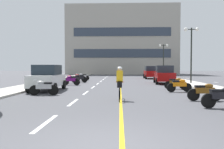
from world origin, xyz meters
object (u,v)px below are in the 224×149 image
(motorcycle_5, at_px, (176,83))
(motorcycle_3, at_px, (44,87))
(motorcycle_1, at_px, (222,97))
(motorcycle_4, at_px, (179,85))
(parked_car_mid, at_px, (164,75))
(parked_car_far, at_px, (151,72))
(street_lamp_mid, at_px, (191,43))
(cyclist_rider, at_px, (120,83))
(street_lamp_far, at_px, (164,53))
(motorcycle_7, at_px, (71,79))
(motorcycle_10, at_px, (82,77))
(parked_car_near, at_px, (48,78))
(motorcycle_6, at_px, (71,80))
(motorcycle_8, at_px, (79,78))
(motorcycle_9, at_px, (79,77))
(motorcycle_2, at_px, (205,91))

(motorcycle_5, bearing_deg, motorcycle_3, -155.68)
(motorcycle_1, relative_size, motorcycle_4, 1.00)
(parked_car_mid, distance_m, motorcycle_1, 13.73)
(parked_car_far, distance_m, motorcycle_3, 21.60)
(street_lamp_mid, height_order, cyclist_rider, street_lamp_mid)
(motorcycle_4, xyz_separation_m, cyclist_rider, (-3.98, -3.81, 0.41))
(street_lamp_mid, distance_m, street_lamp_far, 13.38)
(motorcycle_7, xyz_separation_m, motorcycle_10, (0.24, 5.48, 0.00))
(motorcycle_7, bearing_deg, motorcycle_5, -30.62)
(parked_car_near, distance_m, parked_car_far, 19.51)
(motorcycle_7, distance_m, motorcycle_10, 5.48)
(parked_car_far, xyz_separation_m, motorcycle_10, (-9.12, -4.84, -0.44))
(motorcycle_3, height_order, motorcycle_6, same)
(motorcycle_7, bearing_deg, motorcycle_10, 87.50)
(motorcycle_8, bearing_deg, motorcycle_1, -60.22)
(parked_car_far, bearing_deg, parked_car_mid, -90.03)
(parked_car_near, xyz_separation_m, motorcycle_9, (0.36, 10.28, -0.44))
(motorcycle_4, bearing_deg, motorcycle_8, 133.08)
(motorcycle_1, bearing_deg, cyclist_rider, 153.02)
(parked_car_near, xyz_separation_m, parked_car_far, (9.60, 16.98, 0.00))
(street_lamp_mid, height_order, parked_car_near, street_lamp_mid)
(motorcycle_1, xyz_separation_m, motorcycle_7, (-9.02, 13.27, 0.00))
(parked_car_mid, height_order, motorcycle_8, parked_car_mid)
(parked_car_far, bearing_deg, motorcycle_7, -132.21)
(motorcycle_9, bearing_deg, cyclist_rider, -72.17)
(motorcycle_5, bearing_deg, motorcycle_2, -90.33)
(motorcycle_10, bearing_deg, parked_car_far, 27.95)
(parked_car_mid, xyz_separation_m, cyclist_rider, (-4.48, -11.60, -0.03))
(motorcycle_1, bearing_deg, motorcycle_3, 155.49)
(motorcycle_3, relative_size, motorcycle_10, 1.04)
(street_lamp_mid, xyz_separation_m, motorcycle_7, (-11.87, 0.02, -3.58))
(parked_car_mid, distance_m, motorcycle_2, 11.76)
(motorcycle_3, bearing_deg, motorcycle_5, 24.32)
(parked_car_near, height_order, motorcycle_7, parked_car_near)
(motorcycle_1, height_order, motorcycle_10, same)
(motorcycle_6, distance_m, motorcycle_9, 5.57)
(street_lamp_far, height_order, motorcycle_4, street_lamp_far)
(motorcycle_5, bearing_deg, parked_car_far, 89.06)
(motorcycle_2, relative_size, motorcycle_5, 1.03)
(street_lamp_far, relative_size, motorcycle_6, 3.05)
(parked_car_far, bearing_deg, street_lamp_far, 52.01)
(motorcycle_7, bearing_deg, street_lamp_far, 48.70)
(street_lamp_mid, bearing_deg, parked_car_mid, 169.35)
(motorcycle_1, relative_size, cyclist_rider, 0.96)
(motorcycle_6, bearing_deg, parked_car_near, -98.05)
(motorcycle_7, height_order, motorcycle_10, same)
(street_lamp_far, xyz_separation_m, motorcycle_1, (-2.71, -26.62, -3.39))
(motorcycle_5, bearing_deg, motorcycle_8, 141.04)
(motorcycle_1, distance_m, motorcycle_8, 17.04)
(motorcycle_3, height_order, cyclist_rider, cyclist_rider)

